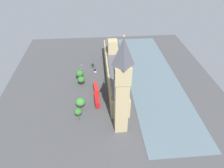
{
  "coord_description": "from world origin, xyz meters",
  "views": [
    {
      "loc": [
        9.42,
        116.82,
        84.54
      ],
      "look_at": [
        1.0,
        16.28,
        7.45
      ],
      "focal_mm": 31.23,
      "sensor_mm": 36.0,
      "label": 1
    }
  ],
  "objects_px": {
    "street_lamp_slot_11": "(82,71)",
    "double_decker_bus_leading": "(96,89)",
    "car_dark_green_corner": "(93,65)",
    "double_decker_bus_under_trees": "(97,100)",
    "pedestrian_near_tower": "(101,56)",
    "parliament_building": "(114,69)",
    "car_silver_trailing": "(95,71)",
    "street_lamp_slot_12": "(82,67)",
    "pedestrian_midblock": "(102,58)",
    "pedestrian_kerbside": "(104,80)",
    "plane_tree_slot_10": "(80,102)",
    "plane_tree_opposite_hall": "(81,79)",
    "plane_tree_far_end": "(80,73)",
    "clock_tower": "(122,88)",
    "plane_tree_by_river_gate": "(78,111)"
  },
  "relations": [
    {
      "from": "street_lamp_slot_11",
      "to": "double_decker_bus_leading",
      "type": "bearing_deg",
      "value": 116.91
    },
    {
      "from": "car_dark_green_corner",
      "to": "double_decker_bus_under_trees",
      "type": "relative_size",
      "value": 0.45
    },
    {
      "from": "car_dark_green_corner",
      "to": "pedestrian_near_tower",
      "type": "distance_m",
      "value": 15.99
    },
    {
      "from": "parliament_building",
      "to": "car_silver_trailing",
      "type": "bearing_deg",
      "value": -33.49
    },
    {
      "from": "pedestrian_near_tower",
      "to": "parliament_building",
      "type": "bearing_deg",
      "value": -105.34
    },
    {
      "from": "street_lamp_slot_12",
      "to": "pedestrian_midblock",
      "type": "bearing_deg",
      "value": -128.43
    },
    {
      "from": "parliament_building",
      "to": "street_lamp_slot_11",
      "type": "distance_m",
      "value": 24.16
    },
    {
      "from": "car_dark_green_corner",
      "to": "pedestrian_midblock",
      "type": "bearing_deg",
      "value": 55.51
    },
    {
      "from": "pedestrian_kerbside",
      "to": "plane_tree_slot_10",
      "type": "distance_m",
      "value": 32.33
    },
    {
      "from": "double_decker_bus_under_trees",
      "to": "pedestrian_near_tower",
      "type": "distance_m",
      "value": 58.91
    },
    {
      "from": "plane_tree_opposite_hall",
      "to": "pedestrian_midblock",
      "type": "bearing_deg",
      "value": -112.59
    },
    {
      "from": "street_lamp_slot_12",
      "to": "plane_tree_opposite_hall",
      "type": "bearing_deg",
      "value": 91.45
    },
    {
      "from": "car_silver_trailing",
      "to": "plane_tree_slot_10",
      "type": "distance_m",
      "value": 41.76
    },
    {
      "from": "pedestrian_near_tower",
      "to": "plane_tree_slot_10",
      "type": "distance_m",
      "value": 64.69
    },
    {
      "from": "street_lamp_slot_11",
      "to": "plane_tree_far_end",
      "type": "bearing_deg",
      "value": 81.29
    },
    {
      "from": "clock_tower",
      "to": "pedestrian_near_tower",
      "type": "distance_m",
      "value": 84.34
    },
    {
      "from": "pedestrian_midblock",
      "to": "plane_tree_slot_10",
      "type": "relative_size",
      "value": 0.18
    },
    {
      "from": "car_dark_green_corner",
      "to": "pedestrian_midblock",
      "type": "distance_m",
      "value": 14.01
    },
    {
      "from": "plane_tree_slot_10",
      "to": "car_dark_green_corner",
      "type": "bearing_deg",
      "value": -98.62
    },
    {
      "from": "double_decker_bus_under_trees",
      "to": "plane_tree_opposite_hall",
      "type": "relative_size",
      "value": 1.38
    },
    {
      "from": "car_silver_trailing",
      "to": "double_decker_bus_leading",
      "type": "bearing_deg",
      "value": 86.44
    },
    {
      "from": "plane_tree_far_end",
      "to": "pedestrian_kerbside",
      "type": "bearing_deg",
      "value": 178.14
    },
    {
      "from": "parliament_building",
      "to": "car_dark_green_corner",
      "type": "height_order",
      "value": "parliament_building"
    },
    {
      "from": "clock_tower",
      "to": "plane_tree_far_end",
      "type": "height_order",
      "value": "clock_tower"
    },
    {
      "from": "clock_tower",
      "to": "car_dark_green_corner",
      "type": "height_order",
      "value": "clock_tower"
    },
    {
      "from": "pedestrian_near_tower",
      "to": "plane_tree_by_river_gate",
      "type": "relative_size",
      "value": 0.17
    },
    {
      "from": "clock_tower",
      "to": "plane_tree_slot_10",
      "type": "bearing_deg",
      "value": -36.71
    },
    {
      "from": "double_decker_bus_leading",
      "to": "plane_tree_slot_10",
      "type": "xyz_separation_m",
      "value": [
        9.48,
        15.42,
        3.17
      ]
    },
    {
      "from": "car_dark_green_corner",
      "to": "plane_tree_by_river_gate",
      "type": "distance_m",
      "value": 58.35
    },
    {
      "from": "pedestrian_kerbside",
      "to": "street_lamp_slot_12",
      "type": "height_order",
      "value": "street_lamp_slot_12"
    },
    {
      "from": "car_silver_trailing",
      "to": "street_lamp_slot_12",
      "type": "xyz_separation_m",
      "value": [
        9.97,
        0.27,
        3.79
      ]
    },
    {
      "from": "clock_tower",
      "to": "double_decker_bus_under_trees",
      "type": "height_order",
      "value": "clock_tower"
    },
    {
      "from": "car_silver_trailing",
      "to": "plane_tree_opposite_hall",
      "type": "relative_size",
      "value": 0.6
    },
    {
      "from": "pedestrian_near_tower",
      "to": "plane_tree_opposite_hall",
      "type": "bearing_deg",
      "value": -141.18
    },
    {
      "from": "plane_tree_by_river_gate",
      "to": "plane_tree_slot_10",
      "type": "height_order",
      "value": "plane_tree_by_river_gate"
    },
    {
      "from": "pedestrian_midblock",
      "to": "street_lamp_slot_11",
      "type": "bearing_deg",
      "value": -163.57
    },
    {
      "from": "street_lamp_slot_12",
      "to": "pedestrian_near_tower",
      "type": "bearing_deg",
      "value": -123.83
    },
    {
      "from": "double_decker_bus_leading",
      "to": "pedestrian_kerbside",
      "type": "height_order",
      "value": "double_decker_bus_leading"
    },
    {
      "from": "pedestrian_midblock",
      "to": "plane_tree_opposite_hall",
      "type": "xyz_separation_m",
      "value": [
        15.46,
        37.15,
        4.83
      ]
    },
    {
      "from": "plane_tree_by_river_gate",
      "to": "plane_tree_slot_10",
      "type": "bearing_deg",
      "value": -94.84
    },
    {
      "from": "double_decker_bus_under_trees",
      "to": "plane_tree_opposite_hall",
      "type": "distance_m",
      "value": 21.7
    },
    {
      "from": "car_dark_green_corner",
      "to": "double_decker_bus_under_trees",
      "type": "distance_m",
      "value": 44.4
    },
    {
      "from": "plane_tree_opposite_hall",
      "to": "plane_tree_far_end",
      "type": "bearing_deg",
      "value": -78.31
    },
    {
      "from": "double_decker_bus_leading",
      "to": "pedestrian_midblock",
      "type": "height_order",
      "value": "double_decker_bus_leading"
    },
    {
      "from": "pedestrian_near_tower",
      "to": "street_lamp_slot_12",
      "type": "distance_m",
      "value": 27.6
    },
    {
      "from": "car_silver_trailing",
      "to": "plane_tree_by_river_gate",
      "type": "bearing_deg",
      "value": 74.26
    },
    {
      "from": "pedestrian_kerbside",
      "to": "street_lamp_slot_11",
      "type": "distance_m",
      "value": 17.8
    },
    {
      "from": "clock_tower",
      "to": "double_decker_bus_leading",
      "type": "bearing_deg",
      "value": -68.32
    },
    {
      "from": "pedestrian_kerbside",
      "to": "plane_tree_far_end",
      "type": "bearing_deg",
      "value": -22.65
    },
    {
      "from": "car_silver_trailing",
      "to": "street_lamp_slot_11",
      "type": "bearing_deg",
      "value": 23.77
    }
  ]
}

